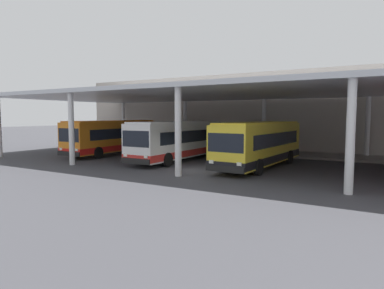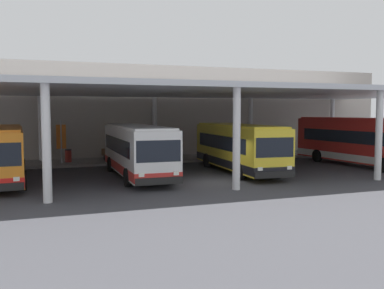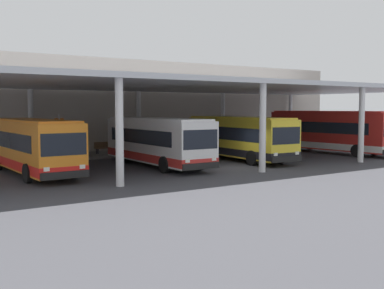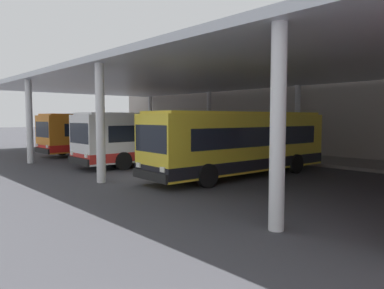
% 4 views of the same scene
% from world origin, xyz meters
% --- Properties ---
extents(ground_plane, '(200.00, 200.00, 0.00)m').
position_xyz_m(ground_plane, '(0.00, 0.00, 0.00)').
color(ground_plane, '#3D3D42').
extents(platform_kerb, '(42.00, 4.50, 0.18)m').
position_xyz_m(platform_kerb, '(0.00, 11.75, 0.09)').
color(platform_kerb, gray).
rests_on(platform_kerb, ground).
extents(station_building_facade, '(48.00, 1.60, 8.10)m').
position_xyz_m(station_building_facade, '(0.00, 15.00, 4.05)').
color(station_building_facade, '#ADA399').
rests_on(station_building_facade, ground).
extents(canopy_shelter, '(40.00, 17.00, 5.55)m').
position_xyz_m(canopy_shelter, '(0.00, 5.50, 5.29)').
color(canopy_shelter, silver).
rests_on(canopy_shelter, ground).
extents(bus_second_bay, '(2.84, 10.57, 3.17)m').
position_xyz_m(bus_second_bay, '(-3.83, 3.50, 1.66)').
color(bus_second_bay, white).
rests_on(bus_second_bay, ground).
extents(bus_middle_bay, '(3.14, 10.66, 3.17)m').
position_xyz_m(bus_middle_bay, '(3.02, 3.44, 1.66)').
color(bus_middle_bay, yellow).
rests_on(bus_middle_bay, ground).
extents(bus_far_bay, '(3.18, 11.46, 3.57)m').
position_xyz_m(bus_far_bay, '(12.91, 3.32, 1.84)').
color(bus_far_bay, red).
rests_on(bus_far_bay, ground).
extents(bench_waiting, '(1.80, 0.45, 0.92)m').
position_xyz_m(bench_waiting, '(-3.89, 11.82, 0.66)').
color(bench_waiting, brown).
rests_on(bench_waiting, platform_kerb).
extents(trash_bin, '(0.52, 0.52, 0.98)m').
position_xyz_m(trash_bin, '(-7.36, 11.51, 0.68)').
color(trash_bin, maroon).
rests_on(trash_bin, platform_kerb).
extents(banner_sign, '(0.70, 0.12, 3.20)m').
position_xyz_m(banner_sign, '(-7.88, 10.94, 1.98)').
color(banner_sign, '#B2B2B7').
rests_on(banner_sign, platform_kerb).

